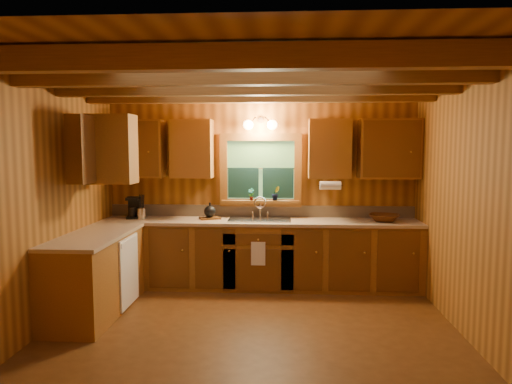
{
  "coord_description": "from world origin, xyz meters",
  "views": [
    {
      "loc": [
        0.32,
        -4.53,
        1.86
      ],
      "look_at": [
        0.0,
        0.8,
        1.35
      ],
      "focal_mm": 32.76,
      "sensor_mm": 36.0,
      "label": 1
    }
  ],
  "objects_px": {
    "cutting_board": "(210,218)",
    "sink": "(260,223)",
    "coffee_maker": "(134,208)",
    "wicker_basket": "(384,218)"
  },
  "relations": [
    {
      "from": "coffee_maker",
      "to": "wicker_basket",
      "type": "bearing_deg",
      "value": -11.34
    },
    {
      "from": "coffee_maker",
      "to": "sink",
      "type": "bearing_deg",
      "value": -11.74
    },
    {
      "from": "wicker_basket",
      "to": "sink",
      "type": "bearing_deg",
      "value": 178.79
    },
    {
      "from": "cutting_board",
      "to": "sink",
      "type": "bearing_deg",
      "value": -24.98
    },
    {
      "from": "coffee_maker",
      "to": "wicker_basket",
      "type": "relative_size",
      "value": 0.75
    },
    {
      "from": "cutting_board",
      "to": "wicker_basket",
      "type": "relative_size",
      "value": 0.68
    },
    {
      "from": "cutting_board",
      "to": "coffee_maker",
      "type": "bearing_deg",
      "value": 155.82
    },
    {
      "from": "sink",
      "to": "wicker_basket",
      "type": "distance_m",
      "value": 1.63
    },
    {
      "from": "coffee_maker",
      "to": "cutting_board",
      "type": "relative_size",
      "value": 1.1
    },
    {
      "from": "coffee_maker",
      "to": "cutting_board",
      "type": "distance_m",
      "value": 1.06
    }
  ]
}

